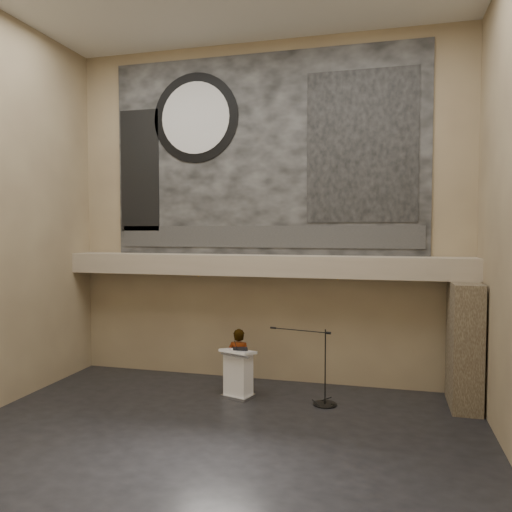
# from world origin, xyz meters

# --- Properties ---
(floor) EXTENTS (10.00, 10.00, 0.00)m
(floor) POSITION_xyz_m (0.00, 0.00, 0.00)
(floor) COLOR black
(floor) RESTS_ON ground
(wall_back) EXTENTS (10.00, 0.02, 8.50)m
(wall_back) POSITION_xyz_m (0.00, 4.00, 4.25)
(wall_back) COLOR #7D694F
(wall_back) RESTS_ON floor
(wall_front) EXTENTS (10.00, 0.02, 8.50)m
(wall_front) POSITION_xyz_m (0.00, -4.00, 4.25)
(wall_front) COLOR #7D694F
(wall_front) RESTS_ON floor
(soffit) EXTENTS (10.00, 0.80, 0.50)m
(soffit) POSITION_xyz_m (0.00, 3.60, 2.95)
(soffit) COLOR gray
(soffit) RESTS_ON wall_back
(sprinkler_left) EXTENTS (0.04, 0.04, 0.06)m
(sprinkler_left) POSITION_xyz_m (-1.60, 3.55, 2.67)
(sprinkler_left) COLOR #B2893D
(sprinkler_left) RESTS_ON soffit
(sprinkler_right) EXTENTS (0.04, 0.04, 0.06)m
(sprinkler_right) POSITION_xyz_m (1.90, 3.55, 2.67)
(sprinkler_right) COLOR #B2893D
(sprinkler_right) RESTS_ON soffit
(banner) EXTENTS (8.00, 0.05, 5.00)m
(banner) POSITION_xyz_m (0.00, 3.97, 5.70)
(banner) COLOR black
(banner) RESTS_ON wall_back
(banner_text_strip) EXTENTS (7.76, 0.02, 0.55)m
(banner_text_strip) POSITION_xyz_m (0.00, 3.93, 3.65)
(banner_text_strip) COLOR #2C2C2C
(banner_text_strip) RESTS_ON banner
(banner_clock_rim) EXTENTS (2.30, 0.02, 2.30)m
(banner_clock_rim) POSITION_xyz_m (-1.80, 3.93, 6.70)
(banner_clock_rim) COLOR black
(banner_clock_rim) RESTS_ON banner
(banner_clock_face) EXTENTS (1.84, 0.02, 1.84)m
(banner_clock_face) POSITION_xyz_m (-1.80, 3.91, 6.70)
(banner_clock_face) COLOR silver
(banner_clock_face) RESTS_ON banner
(banner_building_print) EXTENTS (2.60, 0.02, 3.60)m
(banner_building_print) POSITION_xyz_m (2.40, 3.93, 5.80)
(banner_building_print) COLOR black
(banner_building_print) RESTS_ON banner
(banner_brick_print) EXTENTS (1.10, 0.02, 3.20)m
(banner_brick_print) POSITION_xyz_m (-3.40, 3.93, 5.40)
(banner_brick_print) COLOR black
(banner_brick_print) RESTS_ON banner
(stone_pier) EXTENTS (0.60, 1.40, 2.70)m
(stone_pier) POSITION_xyz_m (4.65, 3.15, 1.35)
(stone_pier) COLOR #463A2B
(stone_pier) RESTS_ON floor
(lectern) EXTENTS (0.85, 0.71, 1.14)m
(lectern) POSITION_xyz_m (-0.22, 2.46, 0.55)
(lectern) COLOR silver
(lectern) RESTS_ON floor
(binder) EXTENTS (0.40, 0.36, 0.04)m
(binder) POSITION_xyz_m (-0.18, 2.49, 1.12)
(binder) COLOR black
(binder) RESTS_ON lectern
(papers) EXTENTS (0.26, 0.33, 0.00)m
(papers) POSITION_xyz_m (-0.28, 2.41, 1.10)
(papers) COLOR white
(papers) RESTS_ON lectern
(speaker_person) EXTENTS (0.56, 0.37, 1.52)m
(speaker_person) POSITION_xyz_m (-0.30, 2.77, 0.76)
(speaker_person) COLOR white
(speaker_person) RESTS_ON floor
(mic_stand) EXTENTS (1.54, 0.52, 1.67)m
(mic_stand) POSITION_xyz_m (1.69, 2.50, 0.26)
(mic_stand) COLOR black
(mic_stand) RESTS_ON floor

